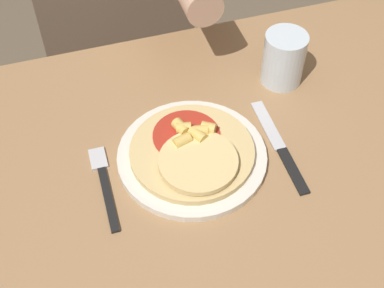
{
  "coord_description": "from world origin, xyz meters",
  "views": [
    {
      "loc": [
        -0.21,
        -0.53,
        1.46
      ],
      "look_at": [
        -0.04,
        0.02,
        0.78
      ],
      "focal_mm": 50.0,
      "sensor_mm": 36.0,
      "label": 1
    }
  ],
  "objects_px": {
    "knife": "(280,147)",
    "drinking_glass": "(284,59)",
    "pizza": "(193,151)",
    "fork": "(104,182)",
    "dining_table": "(214,202)",
    "plate": "(192,156)"
  },
  "relations": [
    {
      "from": "knife",
      "to": "drinking_glass",
      "type": "bearing_deg",
      "value": 66.24
    },
    {
      "from": "pizza",
      "to": "fork",
      "type": "bearing_deg",
      "value": -179.67
    },
    {
      "from": "dining_table",
      "to": "plate",
      "type": "xyz_separation_m",
      "value": [
        -0.04,
        0.02,
        0.13
      ]
    },
    {
      "from": "fork",
      "to": "knife",
      "type": "xyz_separation_m",
      "value": [
        0.31,
        -0.02,
        0.0
      ]
    },
    {
      "from": "pizza",
      "to": "fork",
      "type": "height_order",
      "value": "pizza"
    },
    {
      "from": "knife",
      "to": "drinking_glass",
      "type": "height_order",
      "value": "drinking_glass"
    },
    {
      "from": "plate",
      "to": "drinking_glass",
      "type": "bearing_deg",
      "value": 31.91
    },
    {
      "from": "fork",
      "to": "knife",
      "type": "distance_m",
      "value": 0.31
    },
    {
      "from": "drinking_glass",
      "to": "dining_table",
      "type": "bearing_deg",
      "value": -139.6
    },
    {
      "from": "plate",
      "to": "pizza",
      "type": "height_order",
      "value": "pizza"
    },
    {
      "from": "knife",
      "to": "pizza",
      "type": "bearing_deg",
      "value": 173.18
    },
    {
      "from": "fork",
      "to": "knife",
      "type": "height_order",
      "value": "same"
    },
    {
      "from": "drinking_glass",
      "to": "knife",
      "type": "bearing_deg",
      "value": -113.76
    },
    {
      "from": "dining_table",
      "to": "fork",
      "type": "distance_m",
      "value": 0.23
    },
    {
      "from": "dining_table",
      "to": "plate",
      "type": "relative_size",
      "value": 4.46
    },
    {
      "from": "pizza",
      "to": "dining_table",
      "type": "bearing_deg",
      "value": -23.48
    },
    {
      "from": "pizza",
      "to": "drinking_glass",
      "type": "height_order",
      "value": "drinking_glass"
    },
    {
      "from": "dining_table",
      "to": "pizza",
      "type": "relative_size",
      "value": 5.37
    },
    {
      "from": "fork",
      "to": "drinking_glass",
      "type": "xyz_separation_m",
      "value": [
        0.38,
        0.15,
        0.05
      ]
    },
    {
      "from": "plate",
      "to": "knife",
      "type": "bearing_deg",
      "value": -8.05
    },
    {
      "from": "drinking_glass",
      "to": "plate",
      "type": "bearing_deg",
      "value": -148.09
    },
    {
      "from": "fork",
      "to": "knife",
      "type": "bearing_deg",
      "value": -3.24
    }
  ]
}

